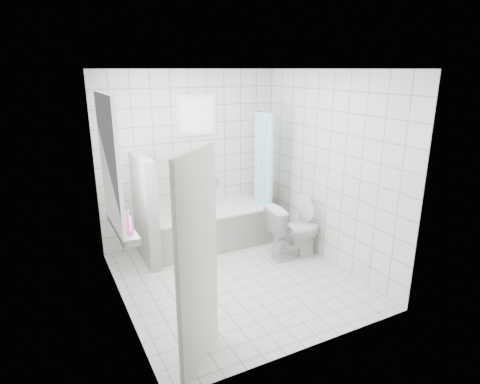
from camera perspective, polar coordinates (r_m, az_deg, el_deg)
ground at (r=5.29m, az=-0.55°, el=-12.30°), size 3.00×3.00×0.00m
ceiling at (r=4.60m, az=-0.64°, el=17.14°), size 3.00×3.00×0.00m
wall_back at (r=6.12m, az=-6.95°, el=4.76°), size 2.80×0.02×2.60m
wall_front at (r=3.58m, az=10.32°, el=-4.46°), size 2.80×0.02×2.60m
wall_left at (r=4.37m, az=-17.23°, el=-0.98°), size 0.02×3.00×2.60m
wall_right at (r=5.54m, az=12.48°, el=3.16°), size 0.02×3.00×2.60m
window_left at (r=4.58m, az=-17.71°, el=3.71°), size 0.01×0.90×1.40m
window_back at (r=6.01m, az=-6.11°, el=10.85°), size 0.50×0.01×0.50m
window_sill at (r=4.80m, az=-16.39°, el=-4.83°), size 0.18×1.02×0.08m
door at (r=3.51m, az=-6.00°, el=-10.13°), size 0.59×0.60×2.00m
bathtub at (r=6.13m, az=-4.40°, el=-5.05°), size 1.80×0.77×0.58m
partition_wall at (r=5.64m, az=-13.36°, el=-2.48°), size 0.15×0.85×1.50m
tiled_ledge at (r=6.81m, az=3.30°, el=-2.85°), size 0.40×0.24×0.55m
toilet at (r=5.76m, az=7.69°, el=-5.51°), size 0.81×0.51×0.79m
curtain_rod at (r=6.05m, az=2.79°, el=11.44°), size 0.02×0.80×0.02m
shower_curtain at (r=6.10m, az=3.28°, el=2.89°), size 0.14×0.48×1.78m
tub_faucet at (r=6.27m, az=-4.88°, el=0.88°), size 0.18×0.06×0.06m
sill_bottles at (r=4.72m, az=-16.36°, el=-3.14°), size 0.17×0.72×0.30m
ledge_bottles at (r=6.63m, az=3.48°, el=0.14°), size 0.17×0.16×0.26m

